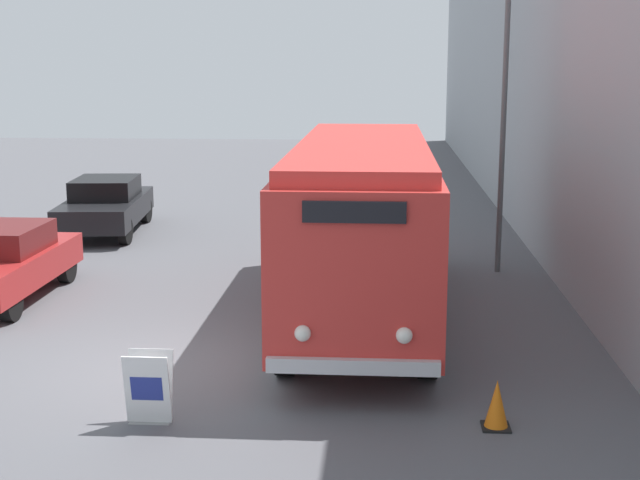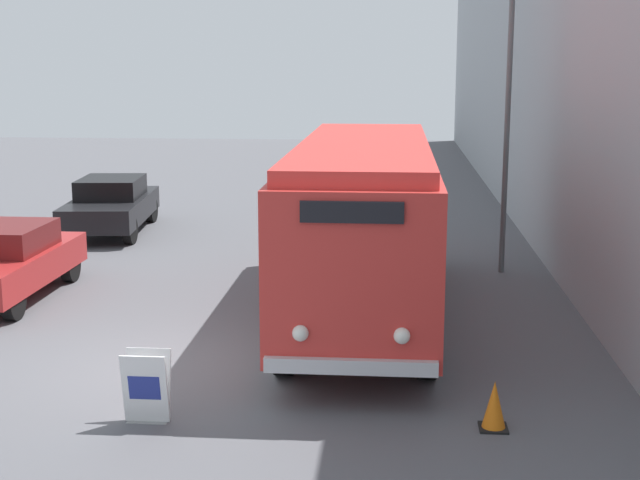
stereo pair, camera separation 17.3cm
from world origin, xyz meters
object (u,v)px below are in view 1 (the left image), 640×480
traffic_cone (497,405)px  vintage_bus (362,218)px  parked_car_mid (106,205)px  streetlamp (505,81)px  sign_board (149,389)px

traffic_cone → vintage_bus: bearing=110.1°
parked_car_mid → traffic_cone: (8.94, -12.51, -0.45)m
streetlamp → parked_car_mid: size_ratio=1.36×
vintage_bus → streetlamp: 5.24m
vintage_bus → parked_car_mid: (-7.10, 7.50, -1.05)m
parked_car_mid → vintage_bus: bearing=-52.2°
streetlamp → traffic_cone: streetlamp is taller
vintage_bus → traffic_cone: size_ratio=14.67×
parked_car_mid → sign_board: bearing=-76.1°
traffic_cone → sign_board: bearing=-178.3°
parked_car_mid → traffic_cone: 15.38m
vintage_bus → sign_board: bearing=-116.9°
vintage_bus → traffic_cone: 5.54m
sign_board → traffic_cone: 4.44m
sign_board → traffic_cone: size_ratio=1.48×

